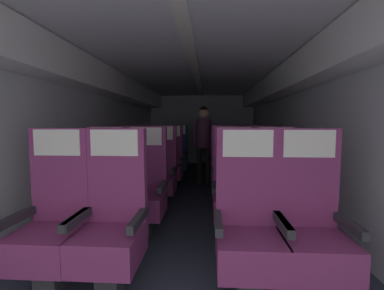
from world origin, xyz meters
TOP-DOWN VIEW (x-y plane):
  - ground at (0.00, 3.87)m, footprint 3.42×8.13m
  - fuselage_shell at (0.00, 4.12)m, footprint 3.30×7.78m
  - seat_a_left_window at (-0.95, 1.65)m, footprint 0.49×0.48m
  - seat_a_left_aisle at (-0.50, 1.65)m, footprint 0.49×0.48m
  - seat_a_right_aisle at (0.94, 1.66)m, footprint 0.49×0.48m
  - seat_a_right_window at (0.50, 1.65)m, footprint 0.49×0.48m
  - seat_b_left_window at (-0.94, 2.60)m, footprint 0.49×0.48m
  - seat_b_left_aisle at (-0.50, 2.61)m, footprint 0.49×0.48m
  - seat_b_right_aisle at (0.95, 2.63)m, footprint 0.49×0.48m
  - seat_b_right_window at (0.50, 2.62)m, footprint 0.49×0.48m
  - seat_c_left_window at (-0.95, 3.58)m, footprint 0.49×0.48m
  - seat_c_left_aisle at (-0.50, 3.57)m, footprint 0.49×0.48m
  - seat_c_right_aisle at (0.95, 3.59)m, footprint 0.49×0.48m
  - seat_c_right_window at (0.49, 3.56)m, footprint 0.49×0.48m
  - seat_d_left_window at (-0.94, 4.54)m, footprint 0.49×0.48m
  - seat_d_left_aisle at (-0.50, 4.53)m, footprint 0.49×0.48m
  - seat_d_right_aisle at (0.96, 4.53)m, footprint 0.49×0.48m
  - seat_d_right_window at (0.49, 4.53)m, footprint 0.49×0.48m
  - seat_e_left_window at (-0.94, 5.51)m, footprint 0.49×0.48m
  - seat_e_left_aisle at (-0.49, 5.49)m, footprint 0.49×0.48m
  - seat_e_right_aisle at (0.95, 5.52)m, footprint 0.49×0.48m
  - seat_e_right_window at (0.49, 5.50)m, footprint 0.49×0.48m
  - flight_attendant at (0.12, 4.98)m, footprint 0.43×0.28m

SIDE VIEW (x-z plane):
  - ground at x=0.00m, z-range -0.02..0.00m
  - seat_a_left_window at x=-0.95m, z-range -0.10..1.10m
  - seat_a_left_aisle at x=-0.50m, z-range -0.10..1.10m
  - seat_a_right_aisle at x=0.94m, z-range -0.10..1.10m
  - seat_a_right_window at x=0.50m, z-range -0.10..1.10m
  - seat_b_left_window at x=-0.94m, z-range -0.10..1.10m
  - seat_b_left_aisle at x=-0.50m, z-range -0.10..1.10m
  - seat_b_right_aisle at x=0.95m, z-range -0.10..1.10m
  - seat_b_right_window at x=0.50m, z-range -0.10..1.10m
  - seat_c_left_window at x=-0.95m, z-range -0.10..1.10m
  - seat_c_left_aisle at x=-0.50m, z-range -0.10..1.10m
  - seat_c_right_aisle at x=0.95m, z-range -0.10..1.10m
  - seat_c_right_window at x=0.49m, z-range -0.10..1.10m
  - seat_d_left_window at x=-0.94m, z-range -0.10..1.10m
  - seat_d_left_aisle at x=-0.50m, z-range -0.10..1.10m
  - seat_d_right_aisle at x=0.96m, z-range -0.10..1.10m
  - seat_d_right_window at x=0.49m, z-range -0.10..1.10m
  - seat_e_left_window at x=-0.94m, z-range -0.10..1.10m
  - seat_e_left_aisle at x=-0.49m, z-range -0.10..1.10m
  - seat_e_right_aisle at x=0.95m, z-range -0.10..1.10m
  - seat_e_right_window at x=0.49m, z-range -0.10..1.10m
  - flight_attendant at x=0.12m, z-range 0.18..1.76m
  - fuselage_shell at x=0.00m, z-range 0.48..2.61m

